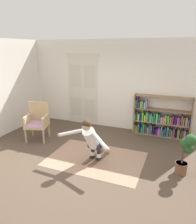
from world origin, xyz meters
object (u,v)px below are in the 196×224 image
wicker_chair (38,120)px  person_skier (91,138)px  potted_plant (186,151)px  bookshelf (160,121)px  skis_pair (96,157)px

wicker_chair → person_skier: 2.12m
wicker_chair → potted_plant: bearing=-5.1°
person_skier → potted_plant: bearing=9.1°
bookshelf → skis_pair: (-1.26, -2.08, -0.46)m
bookshelf → skis_pair: 2.47m
bookshelf → wicker_chair: size_ratio=1.55×
bookshelf → person_skier: (-1.31, -2.30, 0.16)m
bookshelf → wicker_chair: 3.69m
wicker_chair → skis_pair: (2.06, -0.46, -0.56)m
bookshelf → person_skier: size_ratio=1.22×
bookshelf → skis_pair: size_ratio=1.96×
wicker_chair → potted_plant: 4.07m
skis_pair → person_skier: 0.66m
wicker_chair → person_skier: person_skier is taller
skis_pair → person_skier: person_skier is taller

